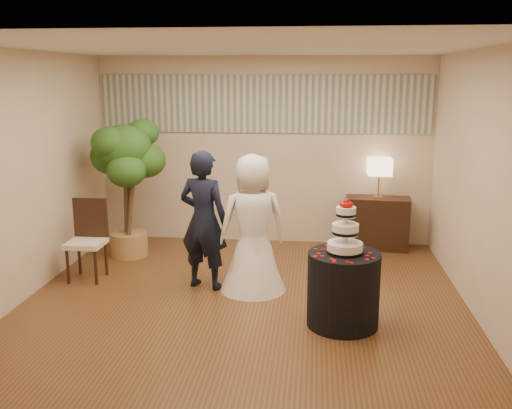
# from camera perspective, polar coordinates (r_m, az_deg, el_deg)

# --- Properties ---
(floor) EXTENTS (5.00, 5.00, 0.00)m
(floor) POSITION_cam_1_polar(r_m,az_deg,el_deg) (6.57, -1.25, -9.73)
(floor) COLOR brown
(floor) RESTS_ON ground
(ceiling) EXTENTS (5.00, 5.00, 0.00)m
(ceiling) POSITION_cam_1_polar(r_m,az_deg,el_deg) (6.07, -1.38, 15.48)
(ceiling) COLOR white
(ceiling) RESTS_ON wall_back
(wall_back) EXTENTS (5.00, 0.06, 2.80)m
(wall_back) POSITION_cam_1_polar(r_m,az_deg,el_deg) (8.62, 0.79, 5.37)
(wall_back) COLOR beige
(wall_back) RESTS_ON ground
(wall_front) EXTENTS (5.00, 0.06, 2.80)m
(wall_front) POSITION_cam_1_polar(r_m,az_deg,el_deg) (3.77, -6.12, -4.53)
(wall_front) COLOR beige
(wall_front) RESTS_ON ground
(wall_left) EXTENTS (0.06, 5.00, 2.80)m
(wall_left) POSITION_cam_1_polar(r_m,az_deg,el_deg) (6.94, -22.28, 2.58)
(wall_left) COLOR beige
(wall_left) RESTS_ON ground
(wall_right) EXTENTS (0.06, 5.00, 2.80)m
(wall_right) POSITION_cam_1_polar(r_m,az_deg,el_deg) (6.36, 21.65, 1.78)
(wall_right) COLOR beige
(wall_right) RESTS_ON ground
(mural_border) EXTENTS (4.90, 0.02, 0.85)m
(mural_border) POSITION_cam_1_polar(r_m,az_deg,el_deg) (8.54, 0.80, 10.02)
(mural_border) COLOR #A0A191
(mural_border) RESTS_ON wall_back
(groom) EXTENTS (0.70, 0.56, 1.67)m
(groom) POSITION_cam_1_polar(r_m,az_deg,el_deg) (6.79, -5.25, -1.56)
(groom) COLOR black
(groom) RESTS_ON floor
(bride) EXTENTS (1.03, 1.02, 1.64)m
(bride) POSITION_cam_1_polar(r_m,az_deg,el_deg) (6.68, -0.32, -1.89)
(bride) COLOR white
(bride) RESTS_ON floor
(cake_table) EXTENTS (0.91, 0.91, 0.77)m
(cake_table) POSITION_cam_1_polar(r_m,az_deg,el_deg) (5.94, 8.72, -8.39)
(cake_table) COLOR black
(cake_table) RESTS_ON floor
(wedding_cake) EXTENTS (0.36, 0.36, 0.56)m
(wedding_cake) POSITION_cam_1_polar(r_m,az_deg,el_deg) (5.73, 8.95, -2.15)
(wedding_cake) COLOR white
(wedding_cake) RESTS_ON cake_table
(console) EXTENTS (0.95, 0.49, 0.77)m
(console) POSITION_cam_1_polar(r_m,az_deg,el_deg) (8.60, 11.99, -1.82)
(console) COLOR black
(console) RESTS_ON floor
(table_lamp) EXTENTS (0.34, 0.34, 0.58)m
(table_lamp) POSITION_cam_1_polar(r_m,az_deg,el_deg) (8.46, 12.20, 2.60)
(table_lamp) COLOR beige
(table_lamp) RESTS_ON console
(ficus_tree) EXTENTS (1.30, 1.30, 1.97)m
(ficus_tree) POSITION_cam_1_polar(r_m,az_deg,el_deg) (8.13, -12.84, 1.62)
(ficus_tree) COLOR #2C5A1C
(ficus_tree) RESTS_ON floor
(side_chair) EXTENTS (0.46, 0.48, 1.00)m
(side_chair) POSITION_cam_1_polar(r_m,az_deg,el_deg) (7.41, -16.65, -3.52)
(side_chair) COLOR black
(side_chair) RESTS_ON floor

